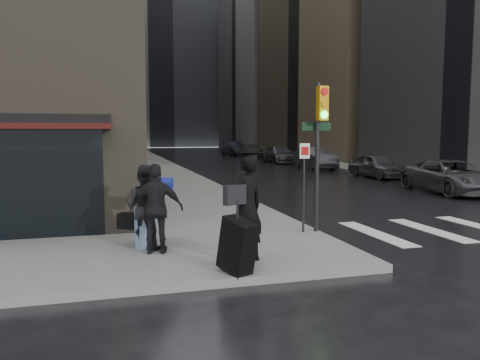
# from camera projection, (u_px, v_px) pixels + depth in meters

# --- Properties ---
(ground) EXTENTS (140.00, 140.00, 0.00)m
(ground) POSITION_uv_depth(u_px,v_px,m) (254.00, 253.00, 9.79)
(ground) COLOR black
(ground) RESTS_ON ground
(sidewalk_left) EXTENTS (4.00, 50.00, 0.15)m
(sidewalk_left) POSITION_uv_depth(u_px,v_px,m) (148.00, 165.00, 35.65)
(sidewalk_left) COLOR slate
(sidewalk_left) RESTS_ON ground
(sidewalk_right) EXTENTS (3.00, 50.00, 0.15)m
(sidewalk_right) POSITION_uv_depth(u_px,v_px,m) (311.00, 162.00, 39.27)
(sidewalk_right) COLOR slate
(sidewalk_right) RESTS_ON ground
(bldg_left_far) EXTENTS (22.00, 20.00, 26.00)m
(bldg_left_far) POSITION_uv_depth(u_px,v_px,m) (30.00, 56.00, 64.39)
(bldg_left_far) COLOR #5A271F
(bldg_left_far) RESTS_ON ground
(bldg_right_far) EXTENTS (22.00, 20.00, 25.00)m
(bldg_right_far) POSITION_uv_depth(u_px,v_px,m) (304.00, 67.00, 71.07)
(bldg_right_far) COLOR slate
(bldg_right_far) RESTS_ON ground
(bldg_distant) EXTENTS (40.00, 12.00, 32.00)m
(bldg_distant) POSITION_uv_depth(u_px,v_px,m) (157.00, 58.00, 84.51)
(bldg_distant) COLOR slate
(bldg_distant) RESTS_ON ground
(man_overcoat) EXTENTS (1.10, 1.47, 2.21)m
(man_overcoat) POSITION_uv_depth(u_px,v_px,m) (245.00, 213.00, 8.37)
(man_overcoat) COLOR black
(man_overcoat) RESTS_ON ground
(man_jeans) EXTENTS (1.16, 1.06, 1.72)m
(man_jeans) POSITION_uv_depth(u_px,v_px,m) (145.00, 206.00, 9.55)
(man_jeans) COLOR black
(man_jeans) RESTS_ON ground
(man_greycoat) EXTENTS (1.10, 0.62, 1.77)m
(man_greycoat) POSITION_uv_depth(u_px,v_px,m) (157.00, 209.00, 9.11)
(man_greycoat) COLOR black
(man_greycoat) RESTS_ON ground
(traffic_light) EXTENTS (0.88, 0.45, 3.52)m
(traffic_light) POSITION_uv_depth(u_px,v_px,m) (318.00, 137.00, 10.97)
(traffic_light) COLOR black
(traffic_light) RESTS_ON ground
(fire_hydrant) EXTENTS (0.42, 0.32, 0.73)m
(fire_hydrant) POSITION_uv_depth(u_px,v_px,m) (244.00, 189.00, 16.93)
(fire_hydrant) COLOR #9B1909
(fire_hydrant) RESTS_ON ground
(parked_car_0) EXTENTS (2.76, 5.14, 1.37)m
(parked_car_0) POSITION_uv_depth(u_px,v_px,m) (452.00, 177.00, 19.47)
(parked_car_0) COLOR #4A494E
(parked_car_0) RESTS_ON ground
(parked_car_1) EXTENTS (1.77, 4.06, 1.36)m
(parked_car_1) POSITION_uv_depth(u_px,v_px,m) (377.00, 166.00, 26.16)
(parked_car_1) COLOR #4C4C51
(parked_car_1) RESTS_ON ground
(parked_car_2) EXTENTS (1.87, 4.76, 1.54)m
(parked_car_2) POSITION_uv_depth(u_px,v_px,m) (315.00, 158.00, 32.47)
(parked_car_2) COLOR #404045
(parked_car_2) RESTS_ON ground
(parked_car_3) EXTENTS (1.97, 4.83, 1.40)m
(parked_car_3) POSITION_uv_depth(u_px,v_px,m) (279.00, 155.00, 38.95)
(parked_car_3) COLOR #404045
(parked_car_3) RESTS_ON ground
(parked_car_4) EXTENTS (1.70, 4.09, 1.38)m
(parked_car_4) POSITION_uv_depth(u_px,v_px,m) (252.00, 152.00, 45.37)
(parked_car_4) COLOR #3B3A3F
(parked_car_4) RESTS_ON ground
(parked_car_5) EXTENTS (1.89, 4.73, 1.53)m
(parked_car_5) POSITION_uv_depth(u_px,v_px,m) (233.00, 149.00, 51.85)
(parked_car_5) COLOR black
(parked_car_5) RESTS_ON ground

